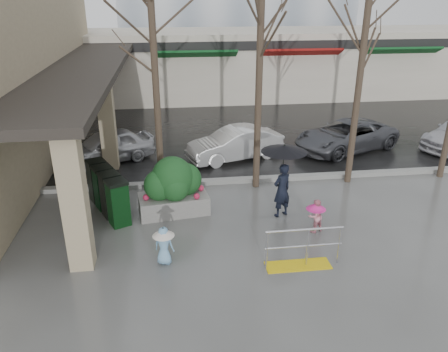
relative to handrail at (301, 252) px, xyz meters
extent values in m
plane|color=#51514F|center=(-1.36, 1.20, -0.38)|extent=(120.00, 120.00, 0.00)
cube|color=black|center=(-1.36, 23.20, -0.37)|extent=(120.00, 36.00, 0.01)
cube|color=gray|center=(-1.36, 5.20, -0.30)|extent=(120.00, 0.30, 0.15)
cube|color=#2D2823|center=(-6.16, 9.20, 3.25)|extent=(2.80, 18.00, 0.25)
cube|color=tan|center=(-5.26, 0.70, 1.37)|extent=(0.55, 0.55, 3.50)
cube|color=tan|center=(-5.26, 7.20, 1.37)|extent=(0.55, 0.55, 3.50)
cube|color=beige|center=(0.64, 19.20, 1.62)|extent=(34.00, 6.00, 4.00)
cube|color=maroon|center=(-7.36, 16.30, 2.47)|extent=(4.50, 1.68, 0.87)
cube|color=#0F4C1E|center=(-1.36, 16.30, 2.47)|extent=(4.50, 1.68, 0.87)
cube|color=maroon|center=(4.64, 16.30, 2.47)|extent=(4.50, 1.68, 0.87)
cube|color=#0F4C1E|center=(10.64, 16.30, 2.47)|extent=(4.50, 1.68, 0.87)
cube|color=black|center=(0.64, 16.30, 3.02)|extent=(34.00, 0.35, 0.50)
cube|color=yellow|center=(-0.06, 0.00, -0.37)|extent=(1.60, 0.50, 0.02)
cylinder|color=silver|center=(-0.86, 0.00, 0.12)|extent=(0.05, 0.05, 1.00)
cylinder|color=silver|center=(0.14, 0.00, 0.12)|extent=(0.05, 0.05, 1.00)
cylinder|color=silver|center=(0.94, 0.00, 0.12)|extent=(0.05, 0.05, 1.00)
cylinder|color=silver|center=(0.04, 0.00, 0.62)|extent=(1.90, 0.06, 0.06)
cylinder|color=silver|center=(0.04, 0.00, 0.17)|extent=(1.90, 0.04, 0.04)
cylinder|color=#382B21|center=(-3.36, 4.80, 3.02)|extent=(0.22, 0.22, 6.80)
cylinder|color=#382B21|center=(-0.16, 4.80, 3.12)|extent=(0.22, 0.22, 7.00)
cylinder|color=#382B21|center=(3.14, 4.80, 2.87)|extent=(0.22, 0.22, 6.50)
imported|color=black|center=(0.16, 2.61, 0.45)|extent=(0.71, 0.62, 1.65)
cylinder|color=black|center=(0.16, 2.61, 1.30)|extent=(0.02, 0.02, 1.05)
cone|color=black|center=(0.16, 2.61, 1.74)|extent=(1.32, 1.32, 0.18)
sphere|color=black|center=(0.16, 2.61, 1.85)|extent=(0.05, 0.05, 0.05)
imported|color=pink|center=(0.86, 1.57, 0.11)|extent=(0.58, 0.52, 0.97)
cylinder|color=black|center=(0.86, 1.57, 0.29)|extent=(0.02, 0.02, 0.42)
cone|color=#FF289B|center=(0.86, 1.57, 0.41)|extent=(0.55, 0.55, 0.18)
sphere|color=black|center=(0.86, 1.57, 0.52)|extent=(0.05, 0.05, 0.05)
imported|color=#78AED6|center=(-3.29, 0.54, 0.12)|extent=(0.56, 0.46, 0.98)
cylinder|color=black|center=(-3.29, 0.54, 0.34)|extent=(0.02, 0.02, 0.46)
cone|color=silver|center=(-3.29, 0.54, 0.48)|extent=(0.54, 0.54, 0.18)
sphere|color=black|center=(-3.29, 0.54, 0.59)|extent=(0.05, 0.05, 0.05)
cube|color=slate|center=(-3.00, 3.21, -0.09)|extent=(2.16, 1.29, 0.57)
ellipsoid|color=#133C17|center=(-3.00, 3.21, 0.75)|extent=(1.25, 1.12, 1.31)
sphere|color=#133C17|center=(-3.40, 3.10, 0.60)|extent=(0.90, 0.90, 0.90)
sphere|color=#133C17|center=(-2.60, 3.38, 0.62)|extent=(0.95, 0.95, 0.95)
cube|color=black|center=(-4.56, 2.68, 0.25)|extent=(0.68, 0.68, 1.26)
cube|color=black|center=(-4.56, 2.68, 0.94)|extent=(0.73, 0.73, 0.09)
cube|color=black|center=(-4.82, 3.25, 0.25)|extent=(0.68, 0.68, 1.26)
cube|color=black|center=(-4.82, 3.25, 0.94)|extent=(0.73, 0.73, 0.09)
cube|color=#0B3316|center=(-5.09, 3.82, 0.25)|extent=(0.68, 0.68, 1.26)
cube|color=black|center=(-5.09, 3.82, 0.94)|extent=(0.73, 0.73, 0.09)
cube|color=black|center=(-5.35, 4.38, 0.25)|extent=(0.68, 0.68, 1.26)
cube|color=black|center=(-5.35, 4.38, 0.94)|extent=(0.73, 0.73, 0.09)
imported|color=#ACADB1|center=(-5.49, 7.88, 0.25)|extent=(3.98, 2.84, 1.26)
imported|color=white|center=(-0.47, 7.54, 0.25)|extent=(4.05, 2.47, 1.26)
imported|color=#515257|center=(4.30, 8.00, 0.25)|extent=(4.99, 3.65, 1.26)
camera|label=1|loc=(-3.00, -8.67, 5.80)|focal=35.00mm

